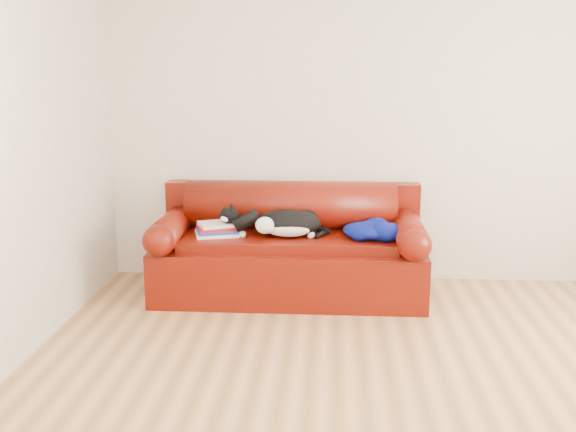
{
  "coord_description": "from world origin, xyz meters",
  "views": [
    {
      "loc": [
        -0.36,
        -3.63,
        1.78
      ],
      "look_at": [
        -0.69,
        1.35,
        0.68
      ],
      "focal_mm": 42.0,
      "sensor_mm": 36.0,
      "label": 1
    }
  ],
  "objects_px": {
    "cat": "(287,224)",
    "blanket": "(370,230)",
    "sofa_base": "(289,266)",
    "book_stack": "(218,229)"
  },
  "relations": [
    {
      "from": "cat",
      "to": "blanket",
      "type": "distance_m",
      "value": 0.64
    },
    {
      "from": "book_stack",
      "to": "blanket",
      "type": "relative_size",
      "value": 0.77
    },
    {
      "from": "sofa_base",
      "to": "book_stack",
      "type": "distance_m",
      "value": 0.64
    },
    {
      "from": "sofa_base",
      "to": "cat",
      "type": "height_order",
      "value": "cat"
    },
    {
      "from": "cat",
      "to": "book_stack",
      "type": "bearing_deg",
      "value": 153.72
    },
    {
      "from": "blanket",
      "to": "cat",
      "type": "bearing_deg",
      "value": -179.5
    },
    {
      "from": "sofa_base",
      "to": "blanket",
      "type": "bearing_deg",
      "value": -7.1
    },
    {
      "from": "cat",
      "to": "blanket",
      "type": "relative_size",
      "value": 1.49
    },
    {
      "from": "sofa_base",
      "to": "blanket",
      "type": "xyz_separation_m",
      "value": [
        0.63,
        -0.08,
        0.33
      ]
    },
    {
      "from": "cat",
      "to": "blanket",
      "type": "height_order",
      "value": "cat"
    }
  ]
}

